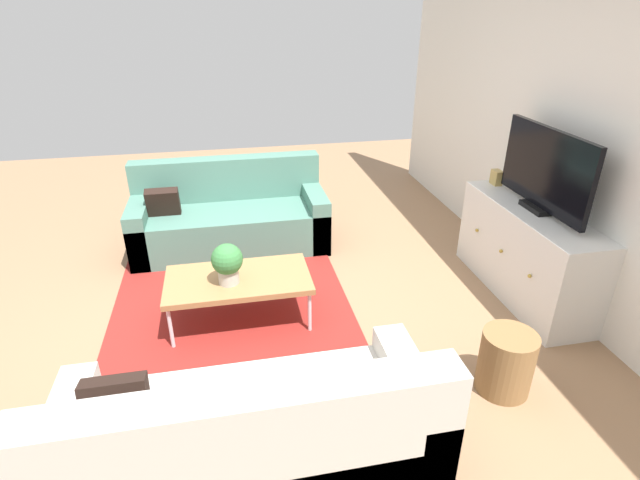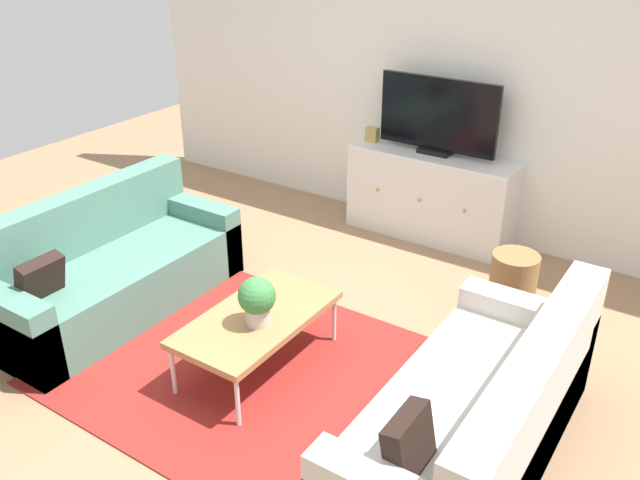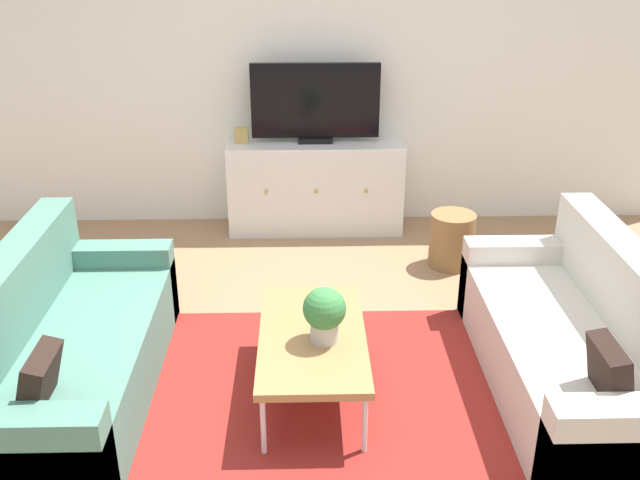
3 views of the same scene
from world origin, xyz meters
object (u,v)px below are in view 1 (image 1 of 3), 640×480
Objects in this scene: wicker_basket at (506,362)px; coffee_table at (238,281)px; potted_plant at (227,262)px; flat_screen_tv at (545,171)px; couch_left_side at (230,218)px; tv_console at (526,253)px; couch_right_side at (251,448)px; mantel_clock at (497,177)px.

coffee_table is at bearing -124.08° from wicker_basket.
flat_screen_tv reaches higher than potted_plant.
potted_plant is at bearing -46.51° from coffee_table.
tv_console is at bearing 58.75° from couch_left_side.
coffee_table is (-1.49, 0.02, 0.08)m from couch_right_side.
coffee_table is at bearing -91.53° from tv_console.
tv_console is 3.46× the size of wicker_basket.
potted_plant is 0.30× the size of flat_screen_tv.
couch_right_side is 1.73× the size of coffee_table.
couch_left_side is 14.42× the size of mantel_clock.
mantel_clock is at bearing 102.98° from coffee_table.
mantel_clock is (-0.61, 2.42, 0.27)m from potted_plant.
mantel_clock reaches higher than wicker_basket.
mantel_clock reaches higher than tv_console.
potted_plant is at bearing -121.46° from wicker_basket.
tv_console reaches higher than wicker_basket.
tv_console is at bearing 143.93° from wicker_basket.
flat_screen_tv reaches higher than couch_left_side.
potted_plant is 0.21× the size of tv_console.
couch_right_side is 14.42× the size of mantel_clock.
wicker_basket is at bearing 33.43° from couch_left_side.
tv_console is at bearing 88.47° from coffee_table.
couch_left_side reaches higher than tv_console.
tv_console is at bearing 121.04° from couch_right_side.
flat_screen_tv is 0.66m from mantel_clock.
flat_screen_tv is at bearing 120.83° from couch_right_side.
coffee_table is 2.36m from tv_console.
tv_console is (0.06, 2.36, 0.03)m from coffee_table.
potted_plant is (1.44, -0.05, 0.28)m from couch_left_side.
couch_left_side reaches higher than coffee_table.
flat_screen_tv reaches higher than tv_console.
wicker_basket is (1.09, 1.61, -0.15)m from coffee_table.
couch_left_side is at bearing -121.03° from flat_screen_tv.
potted_plant is at bearing -75.95° from mantel_clock.
couch_right_side is 6.02× the size of potted_plant.
flat_screen_tv is (1.44, 2.39, 0.81)m from couch_left_side.
wicker_basket is at bearing -24.60° from mantel_clock.
tv_console is 11.16× the size of mantel_clock.
potted_plant is 2.43m from tv_console.
mantel_clock reaches higher than couch_left_side.
mantel_clock is at bearing 180.00° from tv_console.
coffee_table is 3.47× the size of potted_plant.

